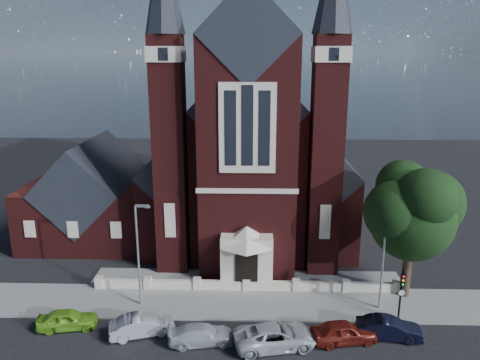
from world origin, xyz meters
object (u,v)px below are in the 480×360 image
object	(u,v)px
car_dark_red	(344,332)
car_navy	(389,328)
car_silver_b	(202,335)
church	(249,150)
street_lamp_right	(385,253)
traffic_signal	(402,288)
car_white_suv	(275,336)
street_tree	(415,214)
car_silver_a	(142,325)
parish_hall	(94,199)
car_lime_van	(68,319)
street_lamp_left	(139,250)

from	to	relation	value
car_dark_red	car_navy	size ratio (longest dim) A/B	1.02
car_silver_b	car_dark_red	size ratio (longest dim) A/B	1.00
church	street_lamp_right	world-z (taller)	church
traffic_signal	car_navy	distance (m)	3.09
car_white_suv	car_navy	world-z (taller)	car_white_suv
church	car_white_suv	bearing A→B (deg)	-85.16
street_tree	car_dark_red	world-z (taller)	street_tree
street_tree	car_dark_red	distance (m)	10.50
traffic_signal	car_silver_a	size ratio (longest dim) A/B	0.91
parish_hall	street_lamp_right	bearing A→B (deg)	-28.22
parish_hall	street_lamp_right	xyz separation A→B (m)	(26.09, -14.00, 0.59)
parish_hall	car_white_suv	size ratio (longest dim) A/B	2.23
car_white_suv	church	bearing A→B (deg)	-7.36
car_silver_a	car_white_suv	size ratio (longest dim) A/B	0.80
parish_hall	car_silver_b	xyz separation A→B (m)	(13.16, -18.64, -3.37)
car_lime_van	car_navy	xyz separation A→B (m)	(22.08, -0.48, 0.02)
street_lamp_left	traffic_signal	size ratio (longest dim) A/B	2.02
car_dark_red	car_navy	xyz separation A→B (m)	(3.14, 0.56, -0.04)
street_tree	car_silver_a	distance (m)	21.31
parish_hall	street_lamp_left	distance (m)	16.18
car_white_suv	car_dark_red	bearing A→B (deg)	-94.18
street_lamp_left	street_tree	bearing A→B (deg)	4.76
street_lamp_right	car_dark_red	distance (m)	6.72
car_silver_a	car_navy	bearing A→B (deg)	-108.18
parish_hall	car_navy	world-z (taller)	parish_hall
church	car_lime_van	size ratio (longest dim) A/B	8.58
parish_hall	church	bearing A→B (deg)	17.16
street_tree	car_navy	size ratio (longest dim) A/B	2.47
parish_hall	traffic_signal	xyz separation A→B (m)	(27.00, -15.57, -1.43)
street_lamp_right	street_lamp_left	bearing A→B (deg)	180.00
car_lime_van	car_silver_a	world-z (taller)	car_silver_a
car_lime_van	car_white_suv	xyz separation A→B (m)	(14.39, -1.68, 0.07)
car_lime_van	car_white_suv	bearing A→B (deg)	-106.50
car_navy	car_silver_b	bearing A→B (deg)	101.62
parish_hall	street_lamp_right	distance (m)	29.62
car_navy	street_lamp_left	bearing A→B (deg)	85.43
street_tree	car_navy	distance (m)	8.73
car_dark_red	street_lamp_left	bearing A→B (deg)	63.29
church	street_lamp_left	bearing A→B (deg)	-112.66
street_lamp_left	traffic_signal	xyz separation A→B (m)	(18.91, -1.57, -2.02)
church	car_white_suv	xyz separation A→B (m)	(2.01, -23.81, -7.42)
street_tree	car_silver_b	size ratio (longest dim) A/B	2.43
parish_hall	car_silver_b	distance (m)	23.06
car_silver_a	car_dark_red	xyz separation A→B (m)	(13.58, -0.41, 0.03)
street_lamp_left	street_lamp_right	size ratio (longest dim) A/B	1.00
car_dark_red	car_navy	distance (m)	3.19
church	traffic_signal	size ratio (longest dim) A/B	8.72
street_lamp_right	car_silver_a	distance (m)	17.96
car_lime_van	parish_hall	bearing A→B (deg)	2.06
street_lamp_left	car_white_suv	distance (m)	11.70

